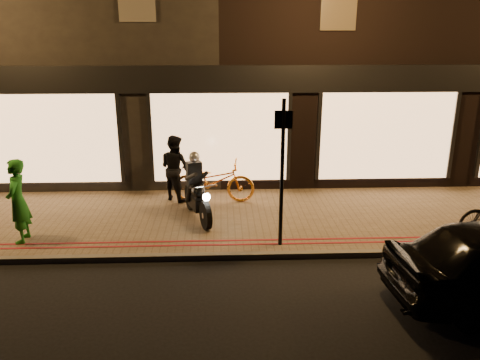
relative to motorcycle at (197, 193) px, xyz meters
name	(u,v)px	position (x,y,z in m)	size (l,w,h in m)	color
ground	(221,260)	(0.55, -1.95, -0.73)	(90.00, 90.00, 0.00)	black
sidewalk	(221,219)	(0.55, 0.05, -0.67)	(50.00, 4.00, 0.12)	#756148
kerb_stone	(221,256)	(0.55, -1.90, -0.67)	(50.00, 0.14, 0.12)	#59544C
red_kerb_lines	(221,243)	(0.55, -1.40, -0.61)	(50.00, 0.26, 0.01)	maroon
building_row	(219,34)	(0.55, 7.04, 3.51)	(48.00, 10.11, 8.50)	black
motorcycle	(197,193)	(0.00, 0.00, 0.00)	(0.82, 1.88, 1.59)	black
sign_post	(282,166)	(1.78, -1.51, 1.06)	(0.35, 0.08, 3.00)	black
bicycle_gold	(214,181)	(0.38, 1.14, -0.07)	(0.73, 2.08, 1.09)	orange
person_green	(18,201)	(-3.60, -1.13, 0.27)	(0.65, 0.42, 1.77)	#1E711E
person_dark	(175,168)	(-0.62, 1.33, 0.24)	(0.83, 0.65, 1.71)	black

